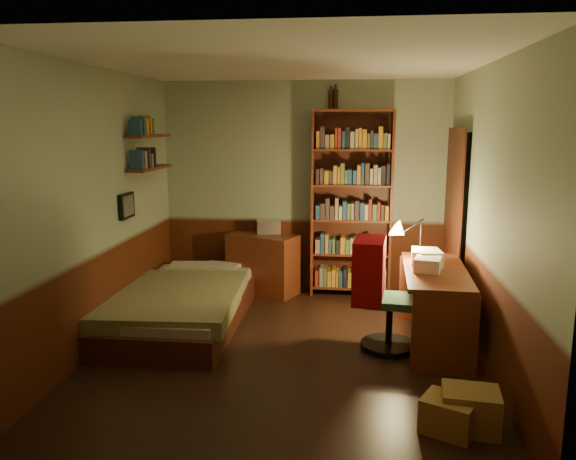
# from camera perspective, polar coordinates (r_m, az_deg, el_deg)

# --- Properties ---
(floor) EXTENTS (3.50, 4.00, 0.02)m
(floor) POSITION_cam_1_polar(r_m,az_deg,el_deg) (5.36, -0.32, -12.24)
(floor) COLOR black
(floor) RESTS_ON ground
(ceiling) EXTENTS (3.50, 4.00, 0.02)m
(ceiling) POSITION_cam_1_polar(r_m,az_deg,el_deg) (4.96, -0.35, 16.83)
(ceiling) COLOR silver
(ceiling) RESTS_ON wall_back
(wall_back) EXTENTS (3.50, 0.02, 2.60)m
(wall_back) POSITION_cam_1_polar(r_m,az_deg,el_deg) (6.98, 1.69, 4.31)
(wall_back) COLOR #8FA384
(wall_back) RESTS_ON ground
(wall_left) EXTENTS (0.02, 4.00, 2.60)m
(wall_left) POSITION_cam_1_polar(r_m,az_deg,el_deg) (5.50, -18.87, 1.96)
(wall_left) COLOR #8FA384
(wall_left) RESTS_ON ground
(wall_right) EXTENTS (0.02, 4.00, 2.60)m
(wall_right) POSITION_cam_1_polar(r_m,az_deg,el_deg) (5.09, 19.72, 1.25)
(wall_right) COLOR #8FA384
(wall_right) RESTS_ON ground
(wall_front) EXTENTS (3.50, 0.02, 2.60)m
(wall_front) POSITION_cam_1_polar(r_m,az_deg,el_deg) (3.06, -4.96, -4.21)
(wall_front) COLOR #8FA384
(wall_front) RESTS_ON ground
(doorway) EXTENTS (0.06, 0.90, 2.00)m
(doorway) POSITION_cam_1_polar(r_m,az_deg,el_deg) (6.39, 16.64, 0.53)
(doorway) COLOR black
(doorway) RESTS_ON ground
(door_trim) EXTENTS (0.02, 0.98, 2.08)m
(door_trim) POSITION_cam_1_polar(r_m,az_deg,el_deg) (6.39, 16.33, 0.54)
(door_trim) COLOR #3E1A0F
(door_trim) RESTS_ON ground
(bed) EXTENTS (1.24, 2.31, 0.68)m
(bed) POSITION_cam_1_polar(r_m,az_deg,el_deg) (6.08, -10.83, -6.10)
(bed) COLOR #5B723D
(bed) RESTS_ON ground
(dresser) EXTENTS (0.93, 0.70, 0.74)m
(dresser) POSITION_cam_1_polar(r_m,az_deg,el_deg) (6.97, -2.57, -3.48)
(dresser) COLOR #5D2714
(dresser) RESTS_ON ground
(mini_stereo) EXTENTS (0.33, 0.28, 0.16)m
(mini_stereo) POSITION_cam_1_polar(r_m,az_deg,el_deg) (6.98, -2.01, 0.34)
(mini_stereo) COLOR #B2B2B7
(mini_stereo) RESTS_ON dresser
(bookshelf) EXTENTS (0.97, 0.32, 2.25)m
(bookshelf) POSITION_cam_1_polar(r_m,az_deg,el_deg) (6.82, 6.44, 2.60)
(bookshelf) COLOR #5D2714
(bookshelf) RESTS_ON ground
(bottle_left) EXTENTS (0.07, 0.07, 0.22)m
(bottle_left) POSITION_cam_1_polar(r_m,az_deg,el_deg) (6.87, 4.38, 13.01)
(bottle_left) COLOR black
(bottle_left) RESTS_ON bookshelf
(bottle_right) EXTENTS (0.07, 0.07, 0.23)m
(bottle_right) POSITION_cam_1_polar(r_m,az_deg,el_deg) (6.87, 4.85, 13.07)
(bottle_right) COLOR black
(bottle_right) RESTS_ON bookshelf
(desk) EXTENTS (0.63, 1.41, 0.74)m
(desk) POSITION_cam_1_polar(r_m,az_deg,el_deg) (5.55, 14.58, -7.60)
(desk) COLOR #5D2714
(desk) RESTS_ON ground
(paper_stack) EXTENTS (0.30, 0.36, 0.13)m
(paper_stack) POSITION_cam_1_polar(r_m,az_deg,el_deg) (5.39, 14.05, -3.33)
(paper_stack) COLOR silver
(paper_stack) RESTS_ON desk
(desk_lamp) EXTENTS (0.21, 0.21, 0.53)m
(desk_lamp) POSITION_cam_1_polar(r_m,az_deg,el_deg) (5.75, 13.35, -0.32)
(desk_lamp) COLOR black
(desk_lamp) RESTS_ON desk
(office_chair) EXTENTS (0.50, 0.45, 0.92)m
(office_chair) POSITION_cam_1_polar(r_m,az_deg,el_deg) (5.33, 10.31, -7.19)
(office_chair) COLOR #305C40
(office_chair) RESTS_ON ground
(red_jacket) EXTENTS (0.41, 0.56, 0.59)m
(red_jacket) POSITION_cam_1_polar(r_m,az_deg,el_deg) (5.13, 8.05, 0.84)
(red_jacket) COLOR #AD0A11
(red_jacket) RESTS_ON office_chair
(wall_shelf_lower) EXTENTS (0.20, 0.90, 0.03)m
(wall_shelf_lower) POSITION_cam_1_polar(r_m,az_deg,el_deg) (6.42, -13.86, 6.12)
(wall_shelf_lower) COLOR #5D2714
(wall_shelf_lower) RESTS_ON wall_left
(wall_shelf_upper) EXTENTS (0.20, 0.90, 0.03)m
(wall_shelf_upper) POSITION_cam_1_polar(r_m,az_deg,el_deg) (6.41, -14.00, 9.24)
(wall_shelf_upper) COLOR #5D2714
(wall_shelf_upper) RESTS_ON wall_left
(framed_picture) EXTENTS (0.04, 0.32, 0.26)m
(framed_picture) POSITION_cam_1_polar(r_m,az_deg,el_deg) (6.03, -16.07, 2.38)
(framed_picture) COLOR black
(framed_picture) RESTS_ON wall_left
(cardboard_box_a) EXTENTS (0.42, 0.35, 0.29)m
(cardboard_box_a) POSITION_cam_1_polar(r_m,az_deg,el_deg) (4.25, 18.02, -16.98)
(cardboard_box_a) COLOR olive
(cardboard_box_a) RESTS_ON ground
(cardboard_box_b) EXTENTS (0.44, 0.41, 0.24)m
(cardboard_box_b) POSITION_cam_1_polar(r_m,az_deg,el_deg) (4.19, 16.03, -17.63)
(cardboard_box_b) COLOR olive
(cardboard_box_b) RESTS_ON ground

